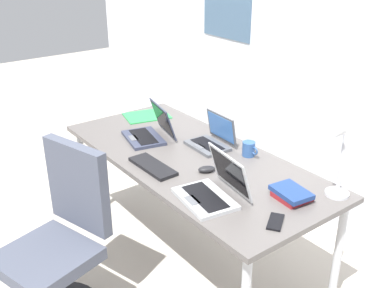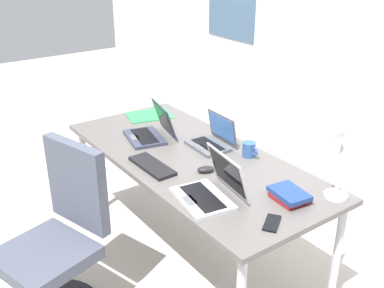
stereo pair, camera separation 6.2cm
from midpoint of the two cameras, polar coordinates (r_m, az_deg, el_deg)
name	(u,v)px [view 1 (the left image)]	position (r m, az deg, el deg)	size (l,w,h in m)	color
ground_plane	(192,257)	(3.13, -0.58, -13.85)	(12.00, 12.00, 0.00)	#B7AD9E
wall_back	(321,39)	(3.30, 15.17, 12.46)	(6.00, 0.13, 2.60)	silver
desk	(192,165)	(2.76, -0.64, -2.60)	(1.80, 0.80, 0.74)	#595451
desk_lamp	(338,162)	(2.32, 16.86, -2.11)	(0.12, 0.18, 0.40)	silver
laptop_near_mouse	(149,132)	(2.97, -5.90, 1.50)	(0.36, 0.34, 0.22)	#33384C
laptop_back_right	(213,190)	(2.29, 1.79, -5.73)	(0.36, 0.33, 0.23)	#B7BABC
laptop_mid_desk	(212,140)	(2.85, 1.83, 0.49)	(0.27, 0.23, 0.20)	#515459
external_keyboard	(153,166)	(2.60, -5.56, -2.78)	(0.33, 0.12, 0.02)	black
computer_mouse	(207,169)	(2.55, 1.13, -3.14)	(0.06, 0.10, 0.03)	black
cell_phone	(276,222)	(2.15, 9.48, -9.49)	(0.06, 0.14, 0.01)	black
book_stack	(292,194)	(2.34, 11.49, -6.09)	(0.21, 0.17, 0.05)	maroon
paper_folder_mid_desk	(147,116)	(3.36, -6.14, 3.49)	(0.23, 0.31, 0.01)	green
coffee_mug	(249,149)	(2.74, 6.42, -0.61)	(0.11, 0.08, 0.09)	#2D518C
office_chair	(59,253)	(2.61, -16.79, -12.80)	(0.55, 0.60, 0.97)	black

